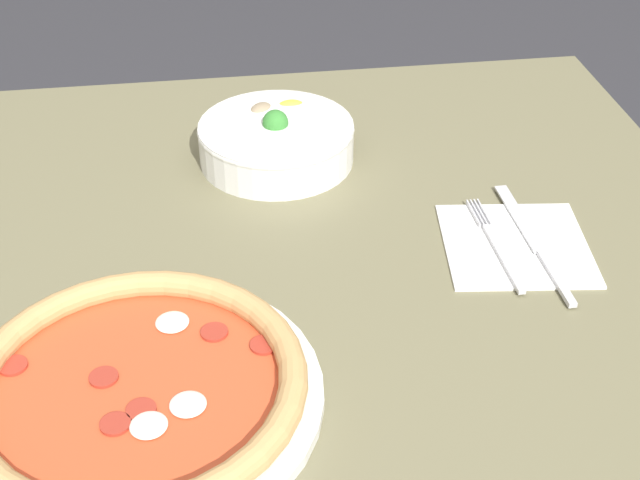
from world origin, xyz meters
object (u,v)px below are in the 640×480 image
object	(u,v)px
pizza	(136,388)
fork	(496,245)
bowl	(276,139)
knife	(536,246)

from	to	relation	value
pizza	fork	distance (m)	0.42
bowl	fork	bearing A→B (deg)	-45.73
pizza	knife	xyz separation A→B (m)	(0.42, 0.17, -0.01)
pizza	bowl	bearing A→B (deg)	67.78
pizza	knife	size ratio (longest dim) A/B	1.46
pizza	bowl	size ratio (longest dim) A/B	1.69
fork	knife	bearing A→B (deg)	-101.61
fork	pizza	bearing A→B (deg)	113.89
pizza	fork	world-z (taller)	pizza
pizza	fork	xyz separation A→B (m)	(0.38, 0.18, -0.01)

